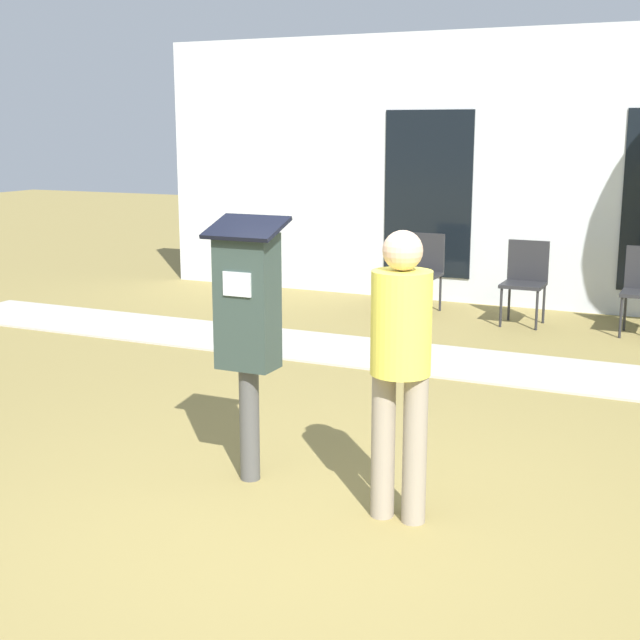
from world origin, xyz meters
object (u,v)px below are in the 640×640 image
object	(u,v)px
person_standing	(401,354)
outdoor_chair_left	(423,266)
parking_meter	(248,315)
outdoor_chair_middle	(526,276)

from	to	relation	value
person_standing	outdoor_chair_left	world-z (taller)	person_standing
parking_meter	outdoor_chair_middle	xyz separation A→B (m)	(0.56, 5.10, -0.49)
parking_meter	outdoor_chair_left	world-z (taller)	parking_meter
person_standing	outdoor_chair_left	xyz separation A→B (m)	(-1.66, 5.43, -0.40)
outdoor_chair_left	outdoor_chair_middle	xyz separation A→B (m)	(1.22, -0.17, 0.00)
person_standing	outdoor_chair_middle	distance (m)	5.29
parking_meter	outdoor_chair_middle	bearing A→B (deg)	83.69
person_standing	outdoor_chair_left	distance (m)	5.69
person_standing	outdoor_chair_left	size ratio (longest dim) A/B	1.76
person_standing	outdoor_chair_middle	xyz separation A→B (m)	(-0.44, 5.26, -0.40)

